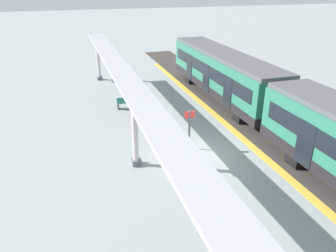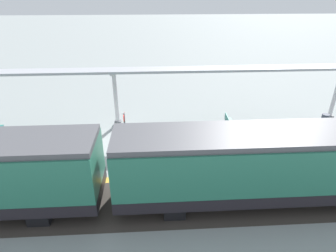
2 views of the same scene
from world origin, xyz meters
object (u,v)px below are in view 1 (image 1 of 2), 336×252
Objects in this scene: train_near_carriage at (222,74)px; canopy_pillar_second at (135,129)px; bench_mid_platform at (128,102)px; trash_bin at (115,77)px; platform_info_sign at (189,126)px; canopy_pillar_nearest at (98,58)px.

canopy_pillar_second reaches higher than train_near_carriage.
canopy_pillar_second is 2.50× the size of bench_mid_platform.
canopy_pillar_second is at bearing 82.16° from bench_mid_platform.
trash_bin is (-1.18, -14.28, -1.45)m from canopy_pillar_second.
train_near_carriage is at bearing -179.68° from bench_mid_platform.
bench_mid_platform is at bearing 0.32° from train_near_carriage.
train_near_carriage reaches higher than trash_bin.
canopy_pillar_second reaches higher than bench_mid_platform.
train_near_carriage reaches higher than bench_mid_platform.
bench_mid_platform is 0.69× the size of platform_info_sign.
train_near_carriage is 9.11× the size of bench_mid_platform.
train_near_carriage is 3.65× the size of canopy_pillar_nearest.
platform_info_sign is at bearing -165.36° from canopy_pillar_second.
platform_info_sign is (-1.97, 6.84, 0.89)m from bench_mid_platform.
bench_mid_platform is (-1.05, 7.78, -1.48)m from canopy_pillar_nearest.
bench_mid_platform is 6.65m from trash_bin.
train_near_carriage is 7.27m from bench_mid_platform.
canopy_pillar_nearest is 2.19m from trash_bin.
platform_info_sign is (-3.02, 14.62, -0.59)m from canopy_pillar_nearest.
canopy_pillar_nearest is 7.98m from bench_mid_platform.
trash_bin is 13.65m from platform_info_sign.
trash_bin is 0.42× the size of platform_info_sign.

